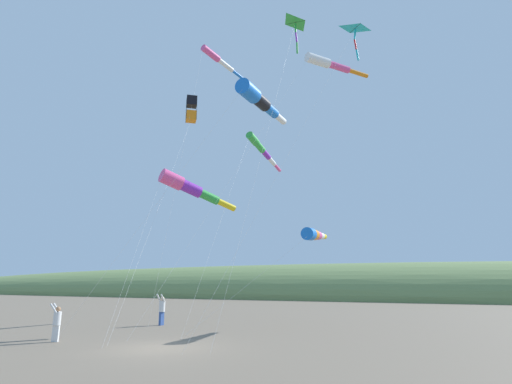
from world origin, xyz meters
TOP-DOWN VIEW (x-y plane):
  - ground_plane at (0.00, 0.00)m, footprint 600.00×600.00m
  - dune_ridge_grassy at (55.00, 0.00)m, footprint 28.00×240.00m
  - person_adult_flyer at (7.21, 5.18)m, footprint 0.58×0.46m
  - person_child_green_jacket at (-0.38, 5.41)m, footprint 0.52×0.59m
  - kite_delta_red_high_left at (8.94, -3.37)m, footprint 10.39×1.57m
  - kite_box_magenta_far_left at (9.38, 4.98)m, footprint 10.56×3.32m
  - kite_windsock_striped_overhead at (14.69, 1.50)m, footprint 16.00×1.19m
  - kite_windsock_orange_high_right at (5.37, -2.13)m, footprint 9.70×7.99m
  - kite_windsock_black_fish_shape at (14.97, -4.34)m, footprint 17.33×9.62m
  - kite_windsock_long_streamer_right at (5.01, 2.14)m, footprint 8.61×3.18m
  - kite_windsock_purple_drifting at (11.96, 4.17)m, footprint 9.22×2.19m
  - kite_windsock_green_low_center at (8.39, -4.33)m, footprint 8.63×5.42m
  - kite_delta_yellow_midlevel at (8.04, -7.41)m, footprint 9.78×6.81m

SIDE VIEW (x-z plane):
  - ground_plane at x=0.00m, z-range 0.00..0.00m
  - dune_ridge_grassy at x=55.00m, z-range -5.65..5.65m
  - person_child_green_jacket at x=-0.38m, z-range 0.08..1.75m
  - person_adult_flyer at x=7.21m, z-range 0.08..1.97m
  - kite_windsock_green_low_center at x=8.39m, z-range 2.48..8.10m
  - kite_windsock_long_streamer_right at x=5.01m, z-range 3.53..12.39m
  - kite_windsock_orange_high_right at x=5.37m, z-range 6.20..19.45m
  - kite_windsock_striped_overhead at x=14.69m, z-range 6.25..20.34m
  - kite_box_magenta_far_left at x=9.38m, z-range 7.11..23.28m
  - kite_delta_yellow_midlevel at x=8.04m, z-range 8.73..26.86m
  - kite_windsock_black_fish_shape at x=14.97m, z-range 9.73..29.96m
  - kite_delta_red_high_left at x=8.94m, z-range 9.79..30.06m
  - kite_windsock_purple_drifting at x=11.96m, z-range 10.00..31.04m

